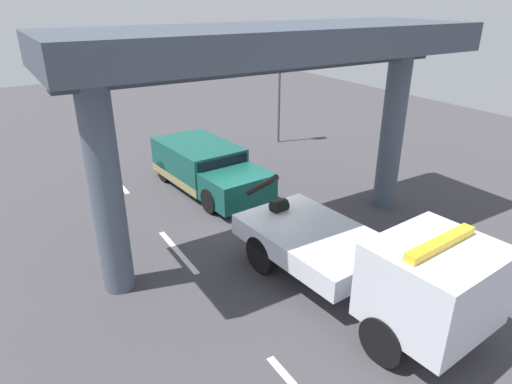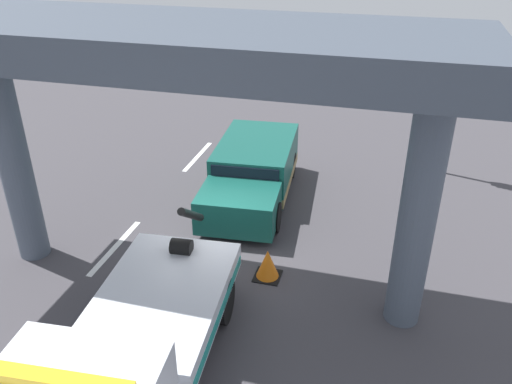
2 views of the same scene
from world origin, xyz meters
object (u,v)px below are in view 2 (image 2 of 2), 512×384
towed_van_green (253,173)px  traffic_light_near (452,73)px  traffic_cone_orange (268,264)px  tow_truck_white (119,366)px

towed_van_green → traffic_light_near: 6.88m
traffic_light_near → traffic_cone_orange: bearing=-29.4°
towed_van_green → traffic_cone_orange: 4.13m
tow_truck_white → traffic_light_near: traffic_light_near is taller
tow_truck_white → traffic_cone_orange: 4.74m
towed_van_green → tow_truck_white: bearing=0.5°
traffic_light_near → traffic_cone_orange: 8.73m
towed_van_green → traffic_cone_orange: bearing=20.5°
towed_van_green → traffic_cone_orange: (3.85, 1.44, -0.42)m
tow_truck_white → towed_van_green: bearing=-179.5°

